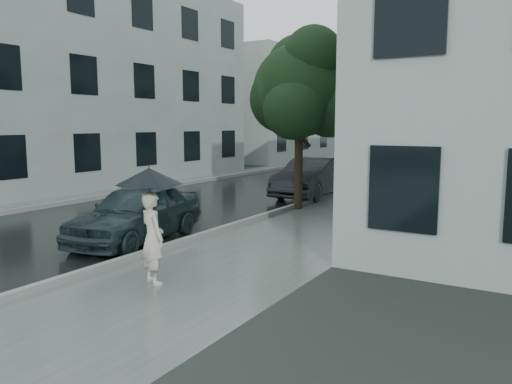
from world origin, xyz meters
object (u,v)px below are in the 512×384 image
Objects in this scene: pedestrian at (153,238)px; car_far at (312,177)px; car_near at (137,213)px; lamp_post at (351,122)px; street_tree at (301,89)px.

pedestrian is 11.06m from car_far.
car_near is 0.89× the size of car_far.
street_tree is at bearing -90.39° from lamp_post.
car_far is at bearing -56.70° from pedestrian.
lamp_post is 1.23× the size of car_near.
street_tree reaches higher than car_far.
car_far is at bearing -154.56° from lamp_post.
street_tree reaches higher than pedestrian.
car_far reaches higher than car_near.
car_far is (-1.34, -0.35, -2.05)m from lamp_post.
car_near is at bearing -18.14° from pedestrian.
car_far is (-1.94, 10.88, -0.07)m from pedestrian.
pedestrian reaches higher than car_far.
pedestrian is 3.30m from car_near.
pedestrian is 0.36× the size of car_far.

